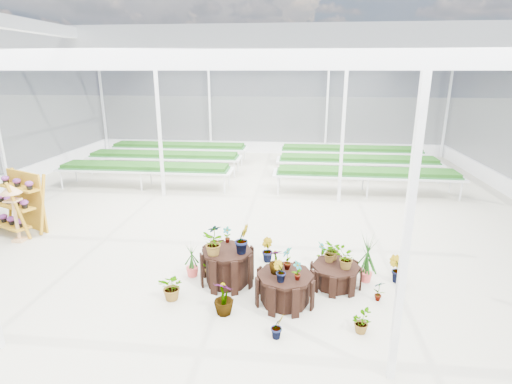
# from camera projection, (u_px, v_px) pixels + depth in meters

# --- Properties ---
(ground_plane) EXTENTS (24.00, 24.00, 0.00)m
(ground_plane) POSITION_uv_depth(u_px,v_px,m) (230.00, 249.00, 9.82)
(ground_plane) COLOR gray
(ground_plane) RESTS_ON ground
(greenhouse_shell) EXTENTS (18.00, 24.00, 4.50)m
(greenhouse_shell) POSITION_uv_depth(u_px,v_px,m) (228.00, 159.00, 9.16)
(greenhouse_shell) COLOR white
(greenhouse_shell) RESTS_ON ground
(steel_frame) EXTENTS (18.00, 24.00, 4.50)m
(steel_frame) POSITION_uv_depth(u_px,v_px,m) (228.00, 159.00, 9.16)
(steel_frame) COLOR silver
(steel_frame) RESTS_ON ground
(nursery_benches) EXTENTS (16.00, 7.00, 0.84)m
(nursery_benches) POSITION_uv_depth(u_px,v_px,m) (259.00, 166.00, 16.54)
(nursery_benches) COLOR silver
(nursery_benches) RESTS_ON ground
(plinth_tall) EXTENTS (1.36, 1.36, 0.72)m
(plinth_tall) POSITION_uv_depth(u_px,v_px,m) (227.00, 266.00, 8.15)
(plinth_tall) COLOR black
(plinth_tall) RESTS_ON ground
(plinth_mid) EXTENTS (1.44, 1.44, 0.58)m
(plinth_mid) POSITION_uv_depth(u_px,v_px,m) (285.00, 288.00, 7.48)
(plinth_mid) COLOR black
(plinth_mid) RESTS_ON ground
(plinth_low) EXTENTS (1.16, 1.16, 0.45)m
(plinth_low) POSITION_uv_depth(u_px,v_px,m) (336.00, 276.00, 8.07)
(plinth_low) COLOR black
(plinth_low) RESTS_ON ground
(shelf_rack) EXTENTS (1.73, 1.36, 1.63)m
(shelf_rack) POSITION_uv_depth(u_px,v_px,m) (15.00, 204.00, 10.58)
(shelf_rack) COLOR #AA7917
(shelf_rack) RESTS_ON ground
(bird_table) EXTENTS (0.43, 0.43, 1.52)m
(bird_table) POSITION_uv_depth(u_px,v_px,m) (15.00, 213.00, 10.02)
(bird_table) COLOR tan
(bird_table) RESTS_ON ground
(nursery_plants) EXTENTS (4.85, 3.07, 1.32)m
(nursery_plants) POSITION_uv_depth(u_px,v_px,m) (270.00, 263.00, 7.96)
(nursery_plants) COLOR #184511
(nursery_plants) RESTS_ON ground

